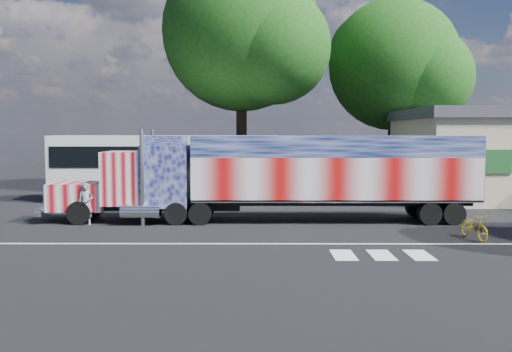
{
  "coord_description": "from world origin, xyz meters",
  "views": [
    {
      "loc": [
        0.11,
        -22.54,
        3.89
      ],
      "look_at": [
        0.0,
        3.0,
        1.9
      ],
      "focal_mm": 40.0,
      "sensor_mm": 36.0,
      "label": 1
    }
  ],
  "objects_px": {
    "semi_truck": "(280,174)",
    "coach_bus": "(166,167)",
    "tree_n_mid": "(244,33)",
    "woman": "(86,204)",
    "tree_ne_a": "(396,65)",
    "bicycle": "(474,226)"
  },
  "relations": [
    {
      "from": "tree_ne_a",
      "to": "coach_bus",
      "type": "bearing_deg",
      "value": -148.99
    },
    {
      "from": "coach_bus",
      "to": "tree_n_mid",
      "type": "height_order",
      "value": "tree_n_mid"
    },
    {
      "from": "bicycle",
      "to": "tree_ne_a",
      "type": "distance_m",
      "value": 22.27
    },
    {
      "from": "woman",
      "to": "tree_ne_a",
      "type": "distance_m",
      "value": 25.6
    },
    {
      "from": "tree_ne_a",
      "to": "tree_n_mid",
      "type": "distance_m",
      "value": 11.37
    },
    {
      "from": "semi_truck",
      "to": "tree_ne_a",
      "type": "xyz_separation_m",
      "value": [
        8.88,
        16.44,
        6.55
      ]
    },
    {
      "from": "tree_ne_a",
      "to": "tree_n_mid",
      "type": "bearing_deg",
      "value": -163.74
    },
    {
      "from": "semi_truck",
      "to": "coach_bus",
      "type": "relative_size",
      "value": 1.48
    },
    {
      "from": "coach_bus",
      "to": "woman",
      "type": "distance_m",
      "value": 8.72
    },
    {
      "from": "semi_truck",
      "to": "coach_bus",
      "type": "distance_m",
      "value": 9.63
    },
    {
      "from": "tree_n_mid",
      "to": "coach_bus",
      "type": "bearing_deg",
      "value": -125.84
    },
    {
      "from": "semi_truck",
      "to": "woman",
      "type": "bearing_deg",
      "value": -172.89
    },
    {
      "from": "woman",
      "to": "bicycle",
      "type": "height_order",
      "value": "woman"
    },
    {
      "from": "tree_ne_a",
      "to": "tree_n_mid",
      "type": "relative_size",
      "value": 0.85
    },
    {
      "from": "semi_truck",
      "to": "tree_ne_a",
      "type": "height_order",
      "value": "tree_ne_a"
    },
    {
      "from": "tree_n_mid",
      "to": "woman",
      "type": "bearing_deg",
      "value": -113.66
    },
    {
      "from": "woman",
      "to": "tree_n_mid",
      "type": "bearing_deg",
      "value": 60.36
    },
    {
      "from": "coach_bus",
      "to": "tree_ne_a",
      "type": "height_order",
      "value": "tree_ne_a"
    },
    {
      "from": "bicycle",
      "to": "tree_n_mid",
      "type": "distance_m",
      "value": 21.92
    },
    {
      "from": "coach_bus",
      "to": "tree_ne_a",
      "type": "bearing_deg",
      "value": 31.01
    },
    {
      "from": "semi_truck",
      "to": "tree_n_mid",
      "type": "distance_m",
      "value": 15.79
    },
    {
      "from": "tree_ne_a",
      "to": "semi_truck",
      "type": "bearing_deg",
      "value": -118.37
    }
  ]
}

